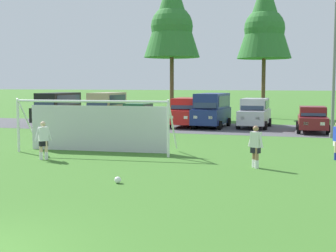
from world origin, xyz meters
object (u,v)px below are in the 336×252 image
(parked_car_slot_left, at_px, (107,107))
(parked_car_slot_center_right, at_px, (212,109))
(soccer_ball, at_px, (118,180))
(parked_car_slot_center_left, at_px, (138,115))
(parked_car_slot_center, at_px, (186,112))
(parked_car_slot_far_left, at_px, (58,108))
(player_defender_far, at_px, (43,140))
(player_striker_near, at_px, (256,147))
(parked_car_slot_far_right, at_px, (312,119))
(parked_car_slot_right, at_px, (255,113))
(soccer_goal, at_px, (97,125))

(parked_car_slot_left, bearing_deg, parked_car_slot_center_right, -3.64)
(soccer_ball, relative_size, parked_car_slot_center_left, 0.05)
(parked_car_slot_left, bearing_deg, parked_car_slot_center, -4.30)
(parked_car_slot_far_left, height_order, parked_car_slot_left, same)
(soccer_ball, bearing_deg, player_defender_far, 143.99)
(player_striker_near, relative_size, parked_car_slot_far_right, 0.38)
(parked_car_slot_left, distance_m, parked_car_slot_center_left, 3.17)
(soccer_ball, xyz_separation_m, parked_car_slot_center_right, (-0.74, 19.95, 1.23))
(parked_car_slot_center_left, bearing_deg, soccer_ball, -71.82)
(player_defender_far, relative_size, parked_car_slot_center, 0.36)
(parked_car_slot_center_left, height_order, parked_car_slot_right, parked_car_slot_right)
(soccer_goal, height_order, parked_car_slot_center, soccer_goal)
(parked_car_slot_far_left, bearing_deg, parked_car_slot_center_right, 5.67)
(parked_car_slot_center, relative_size, parked_car_slot_center_right, 0.94)
(parked_car_slot_far_left, relative_size, parked_car_slot_center_right, 0.99)
(soccer_ball, height_order, parked_car_slot_center, parked_car_slot_center)
(parked_car_slot_left, xyz_separation_m, parked_car_slot_far_right, (15.78, -2.00, -0.47))
(player_defender_far, bearing_deg, parked_car_slot_center, 82.38)
(soccer_goal, distance_m, parked_car_slot_center, 13.80)
(player_defender_far, distance_m, parked_car_slot_left, 17.55)
(player_defender_far, xyz_separation_m, parked_car_slot_center_right, (4.15, 16.40, 0.52))
(parked_car_slot_left, distance_m, parked_car_slot_right, 11.75)
(parked_car_slot_far_left, bearing_deg, parked_car_slot_far_right, -0.74)
(soccer_goal, relative_size, parked_car_slot_left, 1.55)
(parked_car_slot_center_right, relative_size, parked_car_slot_right, 1.05)
(parked_car_slot_left, relative_size, parked_car_slot_far_right, 1.14)
(soccer_goal, relative_size, player_striker_near, 4.59)
(player_defender_far, height_order, parked_car_slot_far_right, parked_car_slot_far_right)
(parked_car_slot_center_left, distance_m, parked_car_slot_right, 8.82)
(soccer_ball, bearing_deg, parked_car_slot_center_right, 92.12)
(soccer_goal, bearing_deg, player_defender_far, -115.04)
(soccer_goal, bearing_deg, parked_car_slot_right, 67.36)
(soccer_ball, distance_m, parked_car_slot_left, 22.59)
(player_striker_near, relative_size, parked_car_slot_right, 0.35)
(player_striker_near, height_order, parked_car_slot_far_left, parked_car_slot_far_left)
(soccer_goal, distance_m, parked_car_slot_right, 15.54)
(player_striker_near, distance_m, parked_car_slot_far_right, 14.61)
(soccer_ball, distance_m, parked_car_slot_far_right, 19.59)
(parked_car_slot_far_right, bearing_deg, parked_car_slot_far_left, 179.26)
(player_defender_far, bearing_deg, soccer_ball, -36.01)
(parked_car_slot_left, bearing_deg, player_striker_near, -50.71)
(player_striker_near, height_order, parked_car_slot_right, parked_car_slot_right)
(parked_car_slot_center_right, relative_size, parked_car_slot_far_right, 1.15)
(parked_car_slot_far_left, distance_m, parked_car_slot_center_right, 12.14)
(player_striker_near, distance_m, player_defender_far, 8.95)
(soccer_ball, distance_m, soccer_goal, 7.31)
(parked_car_slot_left, relative_size, parked_car_slot_center, 1.05)
(parked_car_slot_center_left, relative_size, parked_car_slot_far_right, 1.00)
(player_defender_far, bearing_deg, parked_car_slot_left, 104.90)
(parked_car_slot_left, xyz_separation_m, parked_car_slot_center_right, (8.66, -0.55, 0.00))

